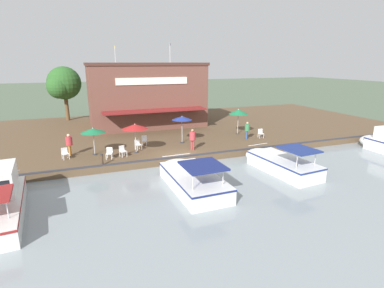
{
  "coord_description": "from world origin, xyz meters",
  "views": [
    {
      "loc": [
        20.74,
        -6.94,
        7.67
      ],
      "look_at": [
        -1.0,
        1.25,
        1.3
      ],
      "focal_mm": 28.0,
      "sensor_mm": 36.0,
      "label": 1
    }
  ],
  "objects_px": {
    "waterfront_restaurant": "(145,94)",
    "patio_umbrella_back_row": "(238,112)",
    "mooring_post": "(102,159)",
    "cafe_chair_mid_patio": "(261,133)",
    "cafe_chair_back_row_seat": "(65,153)",
    "person_mid_patio": "(247,128)",
    "person_at_quay_edge": "(192,137)",
    "patio_umbrella_far_corner": "(182,118)",
    "person_near_entrance": "(69,142)",
    "tree_behind_restaurant": "(63,84)",
    "cafe_chair_beside_entrance": "(144,140)",
    "cafe_chair_under_first_umbrella": "(123,150)",
    "cafe_chair_far_corner_seat": "(109,152)",
    "motorboat_mid_row": "(190,177)",
    "patio_umbrella_near_quay_edge": "(135,127)",
    "motorboat_fourth_along": "(278,162)",
    "cafe_chair_facing_river": "(138,144)",
    "patio_umbrella_by_entrance": "(93,131)"
  },
  "relations": [
    {
      "from": "patio_umbrella_far_corner",
      "to": "tree_behind_restaurant",
      "type": "height_order",
      "value": "tree_behind_restaurant"
    },
    {
      "from": "waterfront_restaurant",
      "to": "person_near_entrance",
      "type": "xyz_separation_m",
      "value": [
        10.19,
        -8.24,
        -2.43
      ]
    },
    {
      "from": "patio_umbrella_near_quay_edge",
      "to": "cafe_chair_facing_river",
      "type": "relative_size",
      "value": 2.81
    },
    {
      "from": "person_near_entrance",
      "to": "patio_umbrella_by_entrance",
      "type": "bearing_deg",
      "value": 74.59
    },
    {
      "from": "patio_umbrella_near_quay_edge",
      "to": "cafe_chair_back_row_seat",
      "type": "bearing_deg",
      "value": -92.65
    },
    {
      "from": "waterfront_restaurant",
      "to": "cafe_chair_mid_patio",
      "type": "bearing_deg",
      "value": 40.06
    },
    {
      "from": "mooring_post",
      "to": "tree_behind_restaurant",
      "type": "xyz_separation_m",
      "value": [
        -19.07,
        -2.79,
        4.07
      ]
    },
    {
      "from": "person_mid_patio",
      "to": "person_at_quay_edge",
      "type": "bearing_deg",
      "value": -75.22
    },
    {
      "from": "person_at_quay_edge",
      "to": "tree_behind_restaurant",
      "type": "relative_size",
      "value": 0.27
    },
    {
      "from": "cafe_chair_beside_entrance",
      "to": "person_mid_patio",
      "type": "xyz_separation_m",
      "value": [
        1.24,
        9.61,
        0.55
      ]
    },
    {
      "from": "patio_umbrella_near_quay_edge",
      "to": "person_near_entrance",
      "type": "bearing_deg",
      "value": -102.41
    },
    {
      "from": "patio_umbrella_back_row",
      "to": "cafe_chair_under_first_umbrella",
      "type": "relative_size",
      "value": 3.0
    },
    {
      "from": "cafe_chair_beside_entrance",
      "to": "person_mid_patio",
      "type": "bearing_deg",
      "value": 82.67
    },
    {
      "from": "person_mid_patio",
      "to": "motorboat_mid_row",
      "type": "relative_size",
      "value": 0.23
    },
    {
      "from": "patio_umbrella_near_quay_edge",
      "to": "person_near_entrance",
      "type": "height_order",
      "value": "patio_umbrella_near_quay_edge"
    },
    {
      "from": "waterfront_restaurant",
      "to": "person_near_entrance",
      "type": "bearing_deg",
      "value": -38.99
    },
    {
      "from": "waterfront_restaurant",
      "to": "cafe_chair_facing_river",
      "type": "distance_m",
      "value": 11.27
    },
    {
      "from": "waterfront_restaurant",
      "to": "cafe_chair_facing_river",
      "type": "relative_size",
      "value": 14.88
    },
    {
      "from": "motorboat_fourth_along",
      "to": "cafe_chair_facing_river",
      "type": "bearing_deg",
      "value": -128.41
    },
    {
      "from": "cafe_chair_mid_patio",
      "to": "cafe_chair_beside_entrance",
      "type": "bearing_deg",
      "value": -96.64
    },
    {
      "from": "patio_umbrella_by_entrance",
      "to": "cafe_chair_facing_river",
      "type": "relative_size",
      "value": 2.56
    },
    {
      "from": "cafe_chair_mid_patio",
      "to": "mooring_post",
      "type": "height_order",
      "value": "cafe_chair_mid_patio"
    },
    {
      "from": "cafe_chair_facing_river",
      "to": "cafe_chair_mid_patio",
      "type": "xyz_separation_m",
      "value": [
        0.14,
        11.87,
        0.0
      ]
    },
    {
      "from": "person_mid_patio",
      "to": "waterfront_restaurant",
      "type": "bearing_deg",
      "value": -144.85
    },
    {
      "from": "cafe_chair_beside_entrance",
      "to": "person_mid_patio",
      "type": "distance_m",
      "value": 9.7
    },
    {
      "from": "mooring_post",
      "to": "motorboat_fourth_along",
      "type": "bearing_deg",
      "value": 71.54
    },
    {
      "from": "cafe_chair_under_first_umbrella",
      "to": "person_at_quay_edge",
      "type": "distance_m",
      "value": 5.74
    },
    {
      "from": "waterfront_restaurant",
      "to": "patio_umbrella_near_quay_edge",
      "type": "xyz_separation_m",
      "value": [
        11.28,
        -3.27,
        -1.37
      ]
    },
    {
      "from": "person_mid_patio",
      "to": "person_at_quay_edge",
      "type": "relative_size",
      "value": 0.93
    },
    {
      "from": "waterfront_restaurant",
      "to": "person_mid_patio",
      "type": "bearing_deg",
      "value": 35.15
    },
    {
      "from": "patio_umbrella_near_quay_edge",
      "to": "cafe_chair_far_corner_seat",
      "type": "relative_size",
      "value": 2.81
    },
    {
      "from": "patio_umbrella_far_corner",
      "to": "motorboat_fourth_along",
      "type": "distance_m",
      "value": 9.36
    },
    {
      "from": "cafe_chair_back_row_seat",
      "to": "motorboat_fourth_along",
      "type": "xyz_separation_m",
      "value": [
        6.43,
        14.47,
        -0.42
      ]
    },
    {
      "from": "patio_umbrella_far_corner",
      "to": "person_mid_patio",
      "type": "height_order",
      "value": "patio_umbrella_far_corner"
    },
    {
      "from": "mooring_post",
      "to": "patio_umbrella_by_entrance",
      "type": "bearing_deg",
      "value": -172.95
    },
    {
      "from": "person_near_entrance",
      "to": "person_mid_patio",
      "type": "bearing_deg",
      "value": 88.72
    },
    {
      "from": "patio_umbrella_far_corner",
      "to": "cafe_chair_under_first_umbrella",
      "type": "height_order",
      "value": "patio_umbrella_far_corner"
    },
    {
      "from": "patio_umbrella_near_quay_edge",
      "to": "patio_umbrella_far_corner",
      "type": "height_order",
      "value": "patio_umbrella_far_corner"
    },
    {
      "from": "waterfront_restaurant",
      "to": "cafe_chair_far_corner_seat",
      "type": "xyz_separation_m",
      "value": [
        12.11,
        -5.44,
        -3.04
      ]
    },
    {
      "from": "cafe_chair_mid_patio",
      "to": "cafe_chair_back_row_seat",
      "type": "distance_m",
      "value": 17.5
    },
    {
      "from": "cafe_chair_far_corner_seat",
      "to": "motorboat_mid_row",
      "type": "distance_m",
      "value": 7.28
    },
    {
      "from": "waterfront_restaurant",
      "to": "mooring_post",
      "type": "relative_size",
      "value": 15.68
    },
    {
      "from": "cafe_chair_far_corner_seat",
      "to": "person_near_entrance",
      "type": "xyz_separation_m",
      "value": [
        -1.92,
        -2.81,
        0.6
      ]
    },
    {
      "from": "patio_umbrella_back_row",
      "to": "motorboat_fourth_along",
      "type": "height_order",
      "value": "patio_umbrella_back_row"
    },
    {
      "from": "cafe_chair_far_corner_seat",
      "to": "motorboat_fourth_along",
      "type": "bearing_deg",
      "value": 64.7
    },
    {
      "from": "person_near_entrance",
      "to": "tree_behind_restaurant",
      "type": "xyz_separation_m",
      "value": [
        -15.79,
        -0.64,
        3.4
      ]
    },
    {
      "from": "cafe_chair_back_row_seat",
      "to": "mooring_post",
      "type": "relative_size",
      "value": 1.05
    },
    {
      "from": "waterfront_restaurant",
      "to": "patio_umbrella_back_row",
      "type": "relative_size",
      "value": 4.97
    },
    {
      "from": "patio_umbrella_back_row",
      "to": "cafe_chair_mid_patio",
      "type": "relative_size",
      "value": 3.0
    },
    {
      "from": "cafe_chair_facing_river",
      "to": "motorboat_fourth_along",
      "type": "bearing_deg",
      "value": 51.59
    }
  ]
}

